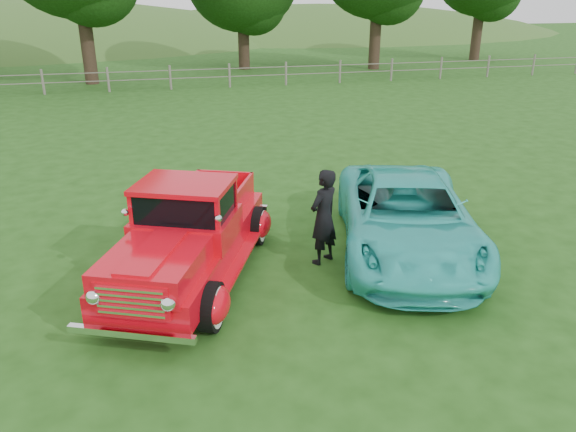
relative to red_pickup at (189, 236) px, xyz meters
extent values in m
plane|color=#1E4712|center=(0.78, -1.59, -0.80)|extent=(140.00, 140.00, 0.00)
ellipsoid|color=#3A6525|center=(20.78, 60.41, -4.65)|extent=(72.00, 52.00, 14.00)
cube|color=slate|center=(0.78, 20.41, -0.25)|extent=(48.00, 0.04, 0.04)
cube|color=slate|center=(0.78, 20.41, 0.15)|extent=(48.00, 0.04, 0.04)
cylinder|color=black|center=(-3.22, 23.41, 1.62)|extent=(0.70, 0.70, 4.84)
cylinder|color=black|center=(5.78, 27.41, 1.07)|extent=(0.70, 0.70, 3.74)
cylinder|color=black|center=(13.78, 25.41, 1.40)|extent=(0.70, 0.70, 4.40)
cylinder|color=black|center=(22.78, 28.41, 1.29)|extent=(0.70, 0.70, 4.18)
cylinder|color=black|center=(-1.37, -1.05, -0.42)|extent=(0.53, 0.79, 0.76)
cylinder|color=black|center=(0.15, -1.72, -0.42)|extent=(0.53, 0.79, 0.76)
cylinder|color=black|center=(-0.12, 1.79, -0.42)|extent=(0.53, 0.79, 0.76)
cylinder|color=black|center=(1.40, 1.12, -0.42)|extent=(0.53, 0.79, 0.76)
cube|color=red|center=(0.01, 0.03, -0.22)|extent=(3.28, 4.84, 0.44)
ellipsoid|color=red|center=(-1.43, -1.02, -0.38)|extent=(0.68, 0.85, 0.54)
ellipsoid|color=red|center=(0.21, -1.75, -0.38)|extent=(0.68, 0.85, 0.54)
ellipsoid|color=red|center=(-0.18, 1.82, -0.38)|extent=(0.68, 0.85, 0.54)
ellipsoid|color=red|center=(1.46, 1.09, -0.38)|extent=(0.68, 0.85, 0.54)
cube|color=red|center=(-0.61, -1.38, 0.17)|extent=(1.86, 2.00, 0.42)
cube|color=red|center=(-0.03, -0.06, 0.19)|extent=(2.00, 1.88, 0.44)
cube|color=black|center=(-0.03, -0.06, 0.66)|extent=(1.77, 1.61, 0.50)
cube|color=red|center=(-0.03, -0.06, 0.94)|extent=(1.88, 1.73, 0.08)
cube|color=red|center=(0.56, 1.27, 0.15)|extent=(1.86, 2.26, 0.45)
cube|color=white|center=(-0.94, -2.13, 0.05)|extent=(1.01, 0.52, 0.50)
cube|color=white|center=(-0.98, -2.22, -0.38)|extent=(1.69, 0.82, 0.10)
cube|color=white|center=(0.99, 2.25, -0.38)|extent=(1.61, 0.78, 0.10)
imported|color=#31C5BB|center=(4.07, 0.05, -0.07)|extent=(3.82, 5.69, 1.45)
imported|color=black|center=(2.41, 0.02, 0.10)|extent=(0.78, 0.72, 1.79)
camera|label=1|loc=(-0.50, -8.90, 3.90)|focal=35.00mm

